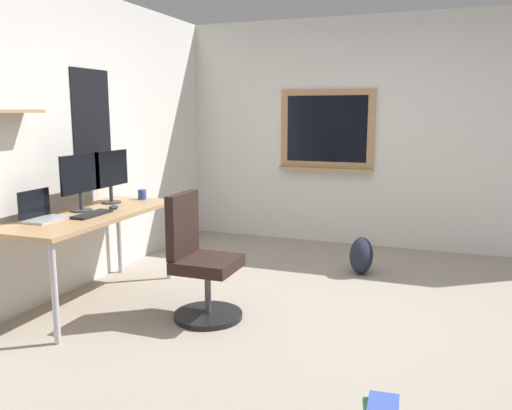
{
  "coord_description": "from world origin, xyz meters",
  "views": [
    {
      "loc": [
        -3.65,
        -0.64,
        1.55
      ],
      "look_at": [
        -0.0,
        0.71,
        0.85
      ],
      "focal_mm": 36.71,
      "sensor_mm": 36.0,
      "label": 1
    }
  ],
  "objects_px": {
    "desk": "(91,221)",
    "coffee_mug": "(142,194)",
    "office_chair": "(200,265)",
    "monitor_primary": "(81,178)",
    "laptop": "(41,213)",
    "keyboard": "(92,214)",
    "monitor_secondary": "(111,173)",
    "computer_mouse": "(114,207)",
    "backpack": "(361,256)"
  },
  "relations": [
    {
      "from": "desk",
      "to": "coffee_mug",
      "type": "relative_size",
      "value": 17.67
    },
    {
      "from": "office_chair",
      "to": "monitor_primary",
      "type": "bearing_deg",
      "value": 88.25
    },
    {
      "from": "laptop",
      "to": "keyboard",
      "type": "height_order",
      "value": "laptop"
    },
    {
      "from": "laptop",
      "to": "coffee_mug",
      "type": "bearing_deg",
      "value": -9.86
    },
    {
      "from": "monitor_secondary",
      "to": "computer_mouse",
      "type": "distance_m",
      "value": 0.4
    },
    {
      "from": "laptop",
      "to": "monitor_primary",
      "type": "height_order",
      "value": "monitor_primary"
    },
    {
      "from": "computer_mouse",
      "to": "coffee_mug",
      "type": "xyz_separation_m",
      "value": [
        0.51,
        0.05,
        0.03
      ]
    },
    {
      "from": "laptop",
      "to": "computer_mouse",
      "type": "height_order",
      "value": "laptop"
    },
    {
      "from": "monitor_primary",
      "to": "monitor_secondary",
      "type": "xyz_separation_m",
      "value": [
        0.41,
        0.0,
        0.0
      ]
    },
    {
      "from": "monitor_secondary",
      "to": "laptop",
      "type": "bearing_deg",
      "value": 176.61
    },
    {
      "from": "laptop",
      "to": "backpack",
      "type": "relative_size",
      "value": 0.87
    },
    {
      "from": "computer_mouse",
      "to": "office_chair",
      "type": "bearing_deg",
      "value": -102.18
    },
    {
      "from": "backpack",
      "to": "desk",
      "type": "bearing_deg",
      "value": 128.28
    },
    {
      "from": "laptop",
      "to": "computer_mouse",
      "type": "relative_size",
      "value": 2.98
    },
    {
      "from": "coffee_mug",
      "to": "backpack",
      "type": "height_order",
      "value": "coffee_mug"
    },
    {
      "from": "desk",
      "to": "keyboard",
      "type": "relative_size",
      "value": 4.39
    },
    {
      "from": "desk",
      "to": "keyboard",
      "type": "bearing_deg",
      "value": -134.61
    },
    {
      "from": "desk",
      "to": "office_chair",
      "type": "distance_m",
      "value": 1.0
    },
    {
      "from": "desk",
      "to": "monitor_primary",
      "type": "bearing_deg",
      "value": 69.16
    },
    {
      "from": "monitor_secondary",
      "to": "computer_mouse",
      "type": "relative_size",
      "value": 4.46
    },
    {
      "from": "monitor_primary",
      "to": "backpack",
      "type": "height_order",
      "value": "monitor_primary"
    },
    {
      "from": "monitor_secondary",
      "to": "backpack",
      "type": "distance_m",
      "value": 2.46
    },
    {
      "from": "keyboard",
      "to": "backpack",
      "type": "bearing_deg",
      "value": -49.04
    },
    {
      "from": "laptop",
      "to": "monitor_primary",
      "type": "bearing_deg",
      "value": -6.77
    },
    {
      "from": "office_chair",
      "to": "coffee_mug",
      "type": "xyz_separation_m",
      "value": [
        0.71,
        0.93,
        0.38
      ]
    },
    {
      "from": "desk",
      "to": "laptop",
      "type": "xyz_separation_m",
      "value": [
        -0.37,
        0.15,
        0.12
      ]
    },
    {
      "from": "desk",
      "to": "keyboard",
      "type": "height_order",
      "value": "keyboard"
    },
    {
      "from": "office_chair",
      "to": "coffee_mug",
      "type": "height_order",
      "value": "office_chair"
    },
    {
      "from": "monitor_primary",
      "to": "backpack",
      "type": "xyz_separation_m",
      "value": [
        1.49,
        -2.05,
        -0.84
      ]
    },
    {
      "from": "monitor_primary",
      "to": "keyboard",
      "type": "xyz_separation_m",
      "value": [
        -0.12,
        -0.19,
        -0.26
      ]
    },
    {
      "from": "office_chair",
      "to": "computer_mouse",
      "type": "relative_size",
      "value": 9.13
    },
    {
      "from": "coffee_mug",
      "to": "backpack",
      "type": "distance_m",
      "value": 2.16
    },
    {
      "from": "keyboard",
      "to": "coffee_mug",
      "type": "distance_m",
      "value": 0.8
    },
    {
      "from": "office_chair",
      "to": "monitor_secondary",
      "type": "relative_size",
      "value": 2.05
    },
    {
      "from": "desk",
      "to": "monitor_secondary",
      "type": "height_order",
      "value": "monitor_secondary"
    },
    {
      "from": "monitor_secondary",
      "to": "backpack",
      "type": "height_order",
      "value": "monitor_secondary"
    },
    {
      "from": "keyboard",
      "to": "computer_mouse",
      "type": "bearing_deg",
      "value": -0.0
    },
    {
      "from": "office_chair",
      "to": "computer_mouse",
      "type": "distance_m",
      "value": 0.97
    },
    {
      "from": "computer_mouse",
      "to": "coffee_mug",
      "type": "relative_size",
      "value": 1.13
    },
    {
      "from": "monitor_primary",
      "to": "computer_mouse",
      "type": "height_order",
      "value": "monitor_primary"
    },
    {
      "from": "keyboard",
      "to": "backpack",
      "type": "distance_m",
      "value": 2.52
    },
    {
      "from": "monitor_secondary",
      "to": "backpack",
      "type": "xyz_separation_m",
      "value": [
        1.08,
        -2.05,
        -0.84
      ]
    },
    {
      "from": "backpack",
      "to": "keyboard",
      "type": "bearing_deg",
      "value": 130.96
    },
    {
      "from": "keyboard",
      "to": "computer_mouse",
      "type": "height_order",
      "value": "computer_mouse"
    },
    {
      "from": "keyboard",
      "to": "backpack",
      "type": "relative_size",
      "value": 1.04
    },
    {
      "from": "monitor_primary",
      "to": "keyboard",
      "type": "distance_m",
      "value": 0.34
    },
    {
      "from": "monitor_secondary",
      "to": "keyboard",
      "type": "distance_m",
      "value": 0.62
    },
    {
      "from": "monitor_primary",
      "to": "keyboard",
      "type": "bearing_deg",
      "value": -122.8
    },
    {
      "from": "laptop",
      "to": "monitor_primary",
      "type": "relative_size",
      "value": 0.67
    },
    {
      "from": "monitor_primary",
      "to": "monitor_secondary",
      "type": "relative_size",
      "value": 1.0
    }
  ]
}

